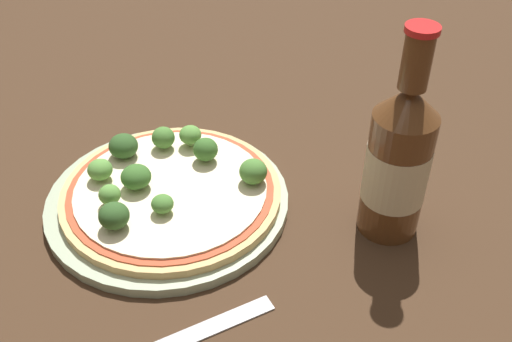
{
  "coord_description": "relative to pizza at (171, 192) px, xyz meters",
  "views": [
    {
      "loc": [
        0.53,
        -0.15,
        0.47
      ],
      "look_at": [
        0.07,
        0.07,
        0.06
      ],
      "focal_mm": 42.0,
      "sensor_mm": 36.0,
      "label": 1
    }
  ],
  "objects": [
    {
      "name": "ground_plane",
      "position": [
        -0.02,
        0.02,
        -0.02
      ],
      "size": [
        3.0,
        3.0,
        0.0
      ],
      "primitive_type": "plane",
      "color": "#3D2819"
    },
    {
      "name": "plate",
      "position": [
        -0.0,
        -0.0,
        -0.01
      ],
      "size": [
        0.28,
        0.28,
        0.01
      ],
      "color": "#A3B293",
      "rests_on": "ground_plane"
    },
    {
      "name": "pizza",
      "position": [
        0.0,
        0.0,
        0.0
      ],
      "size": [
        0.25,
        0.25,
        0.01
      ],
      "color": "tan",
      "rests_on": "plate"
    },
    {
      "name": "broccoli_floret_0",
      "position": [
        0.04,
        -0.07,
        0.02
      ],
      "size": [
        0.03,
        0.03,
        0.03
      ],
      "color": "#89A866",
      "rests_on": "pizza"
    },
    {
      "name": "broccoli_floret_1",
      "position": [
        -0.08,
        0.02,
        0.02
      ],
      "size": [
        0.03,
        0.03,
        0.03
      ],
      "color": "#89A866",
      "rests_on": "pizza"
    },
    {
      "name": "broccoli_floret_2",
      "position": [
        0.0,
        -0.07,
        0.02
      ],
      "size": [
        0.02,
        0.02,
        0.03
      ],
      "color": "#89A866",
      "rests_on": "pizza"
    },
    {
      "name": "broccoli_floret_3",
      "position": [
        0.03,
        0.09,
        0.02
      ],
      "size": [
        0.03,
        0.03,
        0.03
      ],
      "color": "#89A866",
      "rests_on": "pizza"
    },
    {
      "name": "broccoli_floret_4",
      "position": [
        -0.02,
        -0.03,
        0.02
      ],
      "size": [
        0.03,
        0.03,
        0.03
      ],
      "color": "#89A866",
      "rests_on": "pizza"
    },
    {
      "name": "broccoli_floret_5",
      "position": [
        -0.03,
        0.06,
        0.02
      ],
      "size": [
        0.03,
        0.03,
        0.03
      ],
      "color": "#89A866",
      "rests_on": "pizza"
    },
    {
      "name": "broccoli_floret_6",
      "position": [
        -0.08,
        -0.03,
        0.02
      ],
      "size": [
        0.04,
        0.04,
        0.03
      ],
      "color": "#89A866",
      "rests_on": "pizza"
    },
    {
      "name": "broccoli_floret_7",
      "position": [
        -0.05,
        -0.07,
        0.02
      ],
      "size": [
        0.03,
        0.03,
        0.03
      ],
      "color": "#89A866",
      "rests_on": "pizza"
    },
    {
      "name": "broccoli_floret_8",
      "position": [
        -0.07,
        0.05,
        0.02
      ],
      "size": [
        0.03,
        0.03,
        0.03
      ],
      "color": "#89A866",
      "rests_on": "pizza"
    },
    {
      "name": "broccoli_floret_9",
      "position": [
        0.04,
        -0.02,
        0.02
      ],
      "size": [
        0.02,
        0.02,
        0.02
      ],
      "color": "#89A866",
      "rests_on": "pizza"
    },
    {
      "name": "beer_bottle",
      "position": [
        0.13,
        0.21,
        0.07
      ],
      "size": [
        0.07,
        0.07,
        0.24
      ],
      "color": "#563319",
      "rests_on": "ground_plane"
    },
    {
      "name": "fork",
      "position": [
        0.18,
        -0.05,
        -0.02
      ],
      "size": [
        0.03,
        0.19,
        0.0
      ],
      "rotation": [
        0.0,
        0.0,
        1.62
      ],
      "color": "#B2B2B7",
      "rests_on": "ground_plane"
    }
  ]
}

